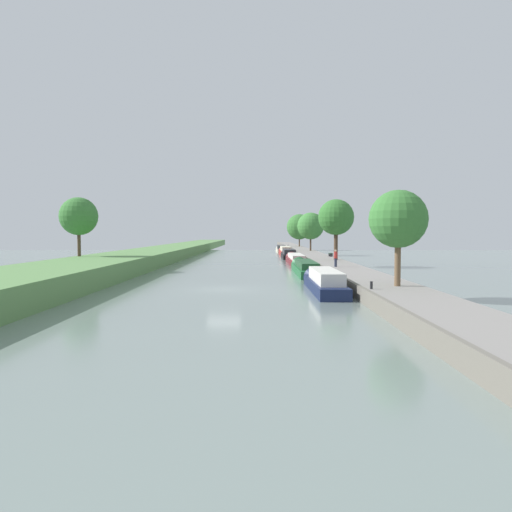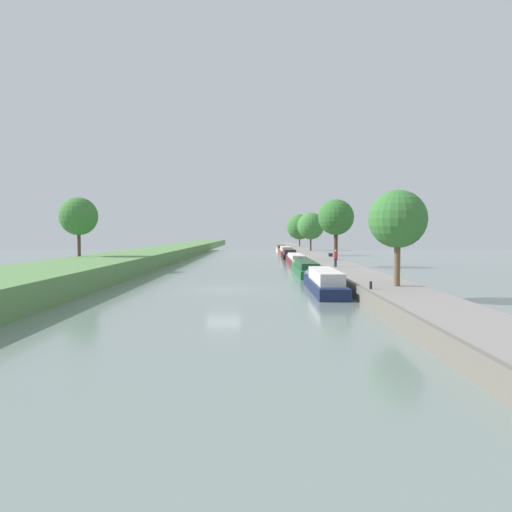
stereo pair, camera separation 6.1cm
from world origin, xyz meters
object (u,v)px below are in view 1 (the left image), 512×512
Objects in this scene: person_walking at (336,258)px; narrowboat_green at (305,268)px; narrowboat_navy at (324,282)px; narrowboat_red at (285,251)px; narrowboat_cream at (281,249)px; mooring_bollard_far at (288,246)px; narrowboat_maroon at (295,260)px; narrowboat_black at (288,254)px; park_bench at (331,254)px; mooring_bollard_near at (371,285)px.

narrowboat_green is at bearing 134.03° from person_walking.
narrowboat_navy is 0.78× the size of narrowboat_red.
narrowboat_navy is 0.94× the size of narrowboat_cream.
narrowboat_cream is 28.06× the size of mooring_bollard_far.
narrowboat_maroon is at bearing 89.67° from narrowboat_navy.
narrowboat_navy is 12.51m from person_walking.
narrowboat_black is 0.69× the size of narrowboat_red.
park_bench is at bearing 80.92° from narrowboat_navy.
person_walking reaches higher than narrowboat_green.
narrowboat_black is at bearing 112.79° from park_bench.
narrowboat_maroon is 1.24× the size of narrowboat_cream.
narrowboat_red is at bearing 101.49° from park_bench.
person_walking reaches higher than narrowboat_navy.
person_walking is (2.63, -60.38, 1.19)m from narrowboat_cream.
narrowboat_cream is at bearing 89.90° from narrowboat_green.
park_bench is at bearing -78.51° from narrowboat_red.
narrowboat_maroon is at bearing -89.73° from narrowboat_black.
narrowboat_black is at bearing -90.03° from narrowboat_cream.
narrowboat_green is 0.91× the size of narrowboat_maroon.
narrowboat_maroon is 18.12m from person_walking.
narrowboat_green is 8.61× the size of person_walking.
person_walking is at bearing -86.75° from narrowboat_red.
narrowboat_red is 24.97m from park_bench.
narrowboat_cream is (0.12, 72.53, -0.09)m from narrowboat_navy.
person_walking is at bearing 87.63° from mooring_bollard_near.
narrowboat_green is 29.51m from narrowboat_black.
narrowboat_black is at bearing 90.27° from narrowboat_maroon.
narrowboat_red is 9.19× the size of person_walking.
park_bench is (5.15, 17.43, 0.66)m from narrowboat_green.
narrowboat_navy is 1.13× the size of narrowboat_black.
narrowboat_cream is at bearing 89.91° from narrowboat_navy.
narrowboat_cream is 60.45m from person_walking.
narrowboat_navy reaches higher than narrowboat_maroon.
mooring_bollard_near is at bearing -88.66° from narrowboat_cream.
narrowboat_navy is at bearing -102.73° from person_walking.
mooring_bollard_near is 0.30× the size of park_bench.
person_walking is (2.72, -2.82, 1.19)m from narrowboat_green.
park_bench is (5.06, -40.13, 0.66)m from narrowboat_cream.
narrowboat_green is at bearing -90.25° from narrowboat_red.
narrowboat_green is 21.56m from mooring_bollard_near.
narrowboat_navy is at bearing -90.21° from narrowboat_red.
mooring_bollard_far is (1.85, 5.70, 0.54)m from narrowboat_cream.
narrowboat_red reaches higher than narrowboat_green.
narrowboat_maroon is 1.49× the size of narrowboat_black.
narrowboat_cream is (0.01, 28.05, -0.04)m from narrowboat_black.
narrowboat_black is at bearing -93.17° from mooring_bollard_far.
narrowboat_green is 31.76× the size of mooring_bollard_far.
narrowboat_maroon reaches higher than park_bench.
person_walking is 1.11× the size of park_bench.
narrowboat_black reaches higher than mooring_bollard_far.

